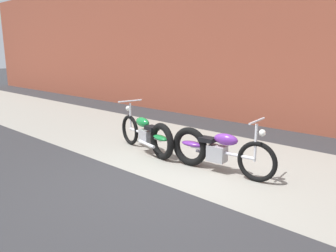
{
  "coord_description": "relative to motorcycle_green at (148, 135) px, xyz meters",
  "views": [
    {
      "loc": [
        3.5,
        -3.61,
        2.08
      ],
      "look_at": [
        -0.49,
        0.74,
        0.75
      ],
      "focal_mm": 35.4,
      "sensor_mm": 36.0,
      "label": 1
    }
  ],
  "objects": [
    {
      "name": "motorcycle_green",
      "position": [
        0.0,
        0.0,
        0.0
      ],
      "size": [
        1.98,
        0.73,
        1.03
      ],
      "rotation": [
        0.0,
        0.0,
        2.92
      ],
      "color": "black",
      "rests_on": "ground"
    },
    {
      "name": "brick_building_wall",
      "position": [
        1.29,
        4.18,
        2.05
      ],
      "size": [
        36.0,
        0.5,
        4.9
      ],
      "primitive_type": "cube",
      "color": "brown",
      "rests_on": "ground"
    },
    {
      "name": "ground_plane",
      "position": [
        1.29,
        -1.02,
        -0.4
      ],
      "size": [
        80.0,
        80.0,
        0.0
      ],
      "primitive_type": "plane",
      "color": "#2D2D30"
    },
    {
      "name": "motorcycle_purple",
      "position": [
        1.61,
        0.03,
        0.0
      ],
      "size": [
        2.01,
        0.58,
        1.03
      ],
      "rotation": [
        0.0,
        0.0,
        0.09
      ],
      "color": "black",
      "rests_on": "ground"
    },
    {
      "name": "sidewalk_slab",
      "position": [
        1.29,
        0.73,
        -0.4
      ],
      "size": [
        36.0,
        3.5,
        0.01
      ],
      "primitive_type": "cube",
      "color": "gray",
      "rests_on": "ground"
    }
  ]
}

